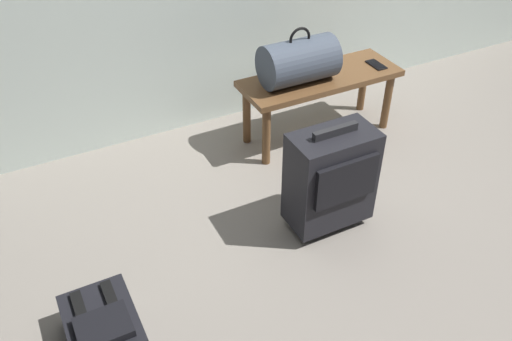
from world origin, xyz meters
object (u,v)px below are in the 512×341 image
Objects in this scene: backpack_dark at (104,330)px; cell_phone at (376,65)px; bench at (320,85)px; suitcase_upright_charcoal at (331,178)px; duffel_bag_slate at (299,61)px.

cell_phone is at bearing 24.48° from backpack_dark.
suitcase_upright_charcoal is at bearing -118.60° from bench.
backpack_dark is at bearing -146.88° from duffel_bag_slate.
suitcase_upright_charcoal is at bearing -138.07° from cell_phone.
bench is 1.91m from backpack_dark.
bench is 6.94× the size of cell_phone.
cell_phone is 0.38× the size of backpack_dark.
suitcase_upright_charcoal is (-0.79, -0.71, -0.12)m from cell_phone.
cell_phone is 2.23m from backpack_dark.
duffel_bag_slate is at bearing 71.85° from suitcase_upright_charcoal.
bench is at bearing 61.40° from suitcase_upright_charcoal.
backpack_dark is (-1.46, -0.96, -0.46)m from duffel_bag_slate.
duffel_bag_slate is 1.81m from backpack_dark.
duffel_bag_slate is 0.74× the size of suitcase_upright_charcoal.
bench is 1.68× the size of suitcase_upright_charcoal.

